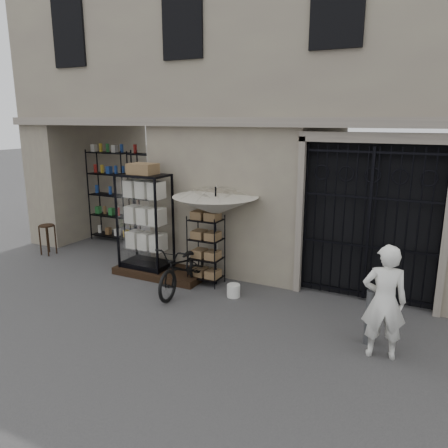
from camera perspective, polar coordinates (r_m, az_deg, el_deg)
The scene contains 14 objects.
ground at distance 7.30m, azimuth 0.67°, elevation -13.40°, with size 80.00×80.00×0.00m, color black.
main_building at distance 10.31m, azimuth 11.22°, elevation 19.98°, with size 14.00×4.00×9.00m, color gray.
shop_recess at distance 11.49m, azimuth -13.48°, elevation 4.17°, with size 3.00×1.70×3.00m, color black.
shop_shelving at distance 11.94m, azimuth -12.06°, elevation 3.37°, with size 2.70×0.50×2.50m, color black.
iron_gate at distance 8.39m, azimuth 18.56°, elevation 0.40°, with size 2.50×0.21×3.00m.
step_platform at distance 9.63m, azimuth -8.17°, elevation -6.18°, with size 2.00×0.90×0.15m, color black.
display_cabinet at distance 9.52m, azimuth -10.26°, elevation -0.29°, with size 1.05×0.69×2.20m.
wire_rack at distance 8.89m, azimuth -2.35°, elevation -3.49°, with size 0.66×0.49×1.43m.
market_umbrella at distance 8.59m, azimuth -1.11°, elevation 3.07°, with size 1.58×1.61×2.42m.
white_bucket at distance 8.42m, azimuth 1.25°, elevation -8.68°, with size 0.25×0.25×0.24m, color silver.
bicycle at distance 8.78m, azimuth -5.25°, elevation -8.63°, with size 0.64×0.96×1.83m, color black.
wooden_stool at distance 11.72m, azimuth -22.03°, elevation -1.81°, with size 0.42×0.42×0.76m.
steel_bollard at distance 7.02m, azimuth 18.56°, elevation -11.47°, with size 0.16×0.16×0.85m, color slate.
shopkeeper at distance 6.93m, azimuth 19.60°, elevation -15.86°, with size 0.61×1.66×0.40m, color white.
Camera 1 is at (2.86, -5.84, 3.32)m, focal length 35.00 mm.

